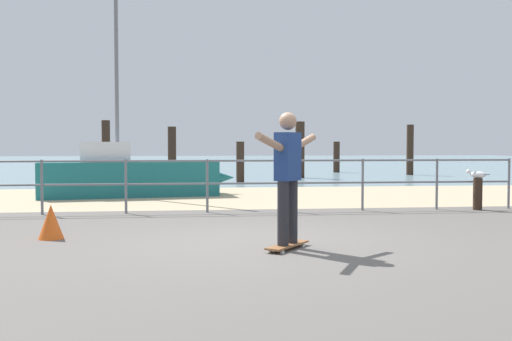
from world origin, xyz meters
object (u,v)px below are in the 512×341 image
Objects in this scene: sailboat at (136,176)px; traffic_cone at (51,222)px; skateboarder at (288,170)px; bollard_short at (478,194)px; skateboard at (288,245)px; seagull at (477,174)px.

sailboat is 6.80m from traffic_cone.
skateboarder reaches higher than traffic_cone.
traffic_cone is (-7.67, -2.74, -0.08)m from bollard_short.
traffic_cone is at bearing -160.35° from bollard_short.
bollard_short reaches higher than skateboard.
bollard_short is (7.13, -4.03, -0.20)m from sailboat.
skateboard is 0.46× the size of skateboarder.
seagull reaches higher than traffic_cone.
skateboarder reaches higher than skateboard.
sailboat reaches higher than bollard_short.
sailboat is at bearing 108.15° from skateboarder.
seagull is (-0.01, 0.01, 0.41)m from bollard_short.
skateboarder is 6.01m from bollard_short.
seagull is at bearing -29.45° from sailboat.
skateboarder is at bearing -139.39° from bollard_short.
skateboard is (2.60, -7.92, -0.46)m from sailboat.
seagull is at bearing 40.77° from skateboarder.
skateboarder is (0.00, 0.00, 0.95)m from skateboard.
sailboat is 7.67× the size of skateboard.
sailboat reaches higher than skateboard.
bollard_short is 1.31× the size of traffic_cone.
skateboard is 0.95m from skateboarder.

